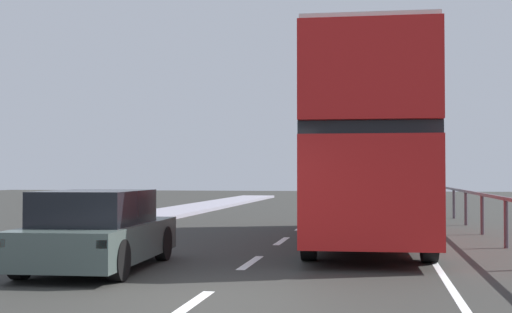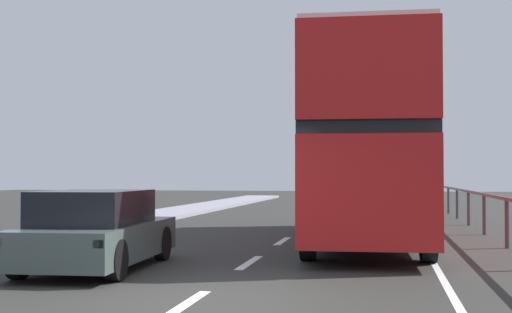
# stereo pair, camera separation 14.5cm
# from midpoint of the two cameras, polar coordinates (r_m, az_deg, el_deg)

# --- Properties ---
(ground_plane) EXTENTS (73.13, 120.00, 0.10)m
(ground_plane) POSITION_cam_midpoint_polar(r_m,az_deg,el_deg) (9.18, -5.27, -11.96)
(ground_plane) COLOR #2B2B28
(lane_paint_markings) EXTENTS (3.46, 46.00, 0.01)m
(lane_paint_markings) POSITION_cam_midpoint_polar(r_m,az_deg,el_deg) (17.40, 8.84, -6.81)
(lane_paint_markings) COLOR silver
(lane_paint_markings) RESTS_ON ground
(bridge_side_railing) EXTENTS (0.10, 42.00, 1.12)m
(bridge_side_railing) POSITION_cam_midpoint_polar(r_m,az_deg,el_deg) (17.94, 18.72, -3.70)
(bridge_side_railing) COLOR #4F454E
(bridge_side_railing) RESTS_ON ground
(double_decker_bus_red) EXTENTS (2.79, 10.78, 4.34)m
(double_decker_bus_red) POSITION_cam_midpoint_polar(r_m,az_deg,el_deg) (16.88, 8.69, 0.91)
(double_decker_bus_red) COLOR #B41919
(double_decker_bus_red) RESTS_ON ground
(hatchback_car_near) EXTENTS (1.92, 4.10, 1.35)m
(hatchback_car_near) POSITION_cam_midpoint_polar(r_m,az_deg,el_deg) (12.18, -13.23, -6.04)
(hatchback_car_near) COLOR #414F4C
(hatchback_car_near) RESTS_ON ground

